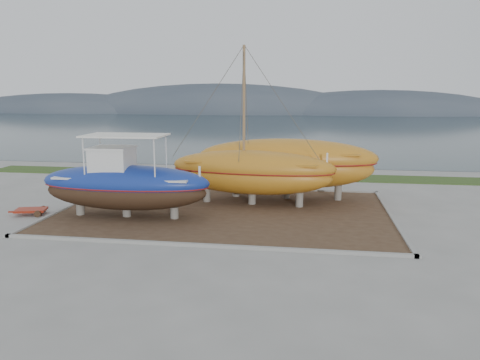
% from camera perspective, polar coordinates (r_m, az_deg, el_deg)
% --- Properties ---
extents(ground, '(140.00, 140.00, 0.00)m').
position_cam_1_polar(ground, '(22.63, -3.78, -6.43)').
color(ground, gray).
rests_on(ground, ground).
extents(dirt_patch, '(18.00, 12.00, 0.06)m').
position_cam_1_polar(dirt_patch, '(26.39, -1.92, -3.83)').
color(dirt_patch, '#422D1E').
rests_on(dirt_patch, ground).
extents(curb_frame, '(18.60, 12.60, 0.15)m').
position_cam_1_polar(curb_frame, '(26.38, -1.92, -3.74)').
color(curb_frame, gray).
rests_on(curb_frame, ground).
extents(grass_strip, '(44.00, 3.00, 0.08)m').
position_cam_1_polar(grass_strip, '(37.50, 1.29, 0.58)').
color(grass_strip, '#284219').
rests_on(grass_strip, ground).
extents(sea, '(260.00, 100.00, 0.04)m').
position_cam_1_polar(sea, '(91.47, 5.70, 6.56)').
color(sea, '#182B30').
rests_on(sea, ground).
extents(mountain_ridge, '(200.00, 36.00, 20.00)m').
position_cam_1_polar(mountain_ridge, '(146.33, 6.85, 8.11)').
color(mountain_ridge, '#333D49').
rests_on(mountain_ridge, ground).
extents(blue_caique, '(9.19, 2.94, 4.41)m').
position_cam_1_polar(blue_caique, '(25.48, -13.84, 0.47)').
color(blue_caique, navy).
rests_on(blue_caique, dirt_patch).
extents(white_dinghy, '(4.01, 2.01, 1.15)m').
position_cam_1_polar(white_dinghy, '(28.69, -12.20, -1.64)').
color(white_dinghy, silver).
rests_on(white_dinghy, dirt_patch).
extents(orange_sailboat, '(10.01, 3.71, 9.19)m').
position_cam_1_polar(orange_sailboat, '(27.23, 1.51, 6.51)').
color(orange_sailboat, '#AF6E1B').
rests_on(orange_sailboat, dirt_patch).
extents(orange_bare_hull, '(11.12, 3.40, 3.64)m').
position_cam_1_polar(orange_bare_hull, '(29.28, 5.69, 1.28)').
color(orange_bare_hull, '#AF6E1B').
rests_on(orange_bare_hull, dirt_patch).
extents(red_trailer, '(2.60, 1.78, 0.34)m').
position_cam_1_polar(red_trailer, '(28.16, -24.12, -3.56)').
color(red_trailer, maroon).
rests_on(red_trailer, ground).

